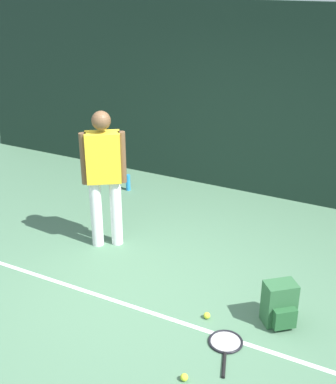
{
  "coord_description": "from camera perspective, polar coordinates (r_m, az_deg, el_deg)",
  "views": [
    {
      "loc": [
        2.2,
        -3.88,
        3.16
      ],
      "look_at": [
        0.0,
        0.4,
        1.0
      ],
      "focal_mm": 46.9,
      "sensor_mm": 36.0,
      "label": 1
    }
  ],
  "objects": [
    {
      "name": "ground_plane",
      "position": [
        5.47,
        -1.95,
        -11.15
      ],
      "size": [
        12.0,
        12.0,
        0.0
      ],
      "primitive_type": "plane",
      "color": "#4C7556"
    },
    {
      "name": "back_fence",
      "position": [
        7.44,
        9.34,
        10.05
      ],
      "size": [
        10.0,
        0.1,
        2.77
      ],
      "primitive_type": "cube",
      "color": "#192D23",
      "rests_on": "ground"
    },
    {
      "name": "court_line",
      "position": [
        5.24,
        -3.74,
        -12.96
      ],
      "size": [
        9.0,
        0.05,
        0.0
      ],
      "primitive_type": "cube",
      "color": "white",
      "rests_on": "ground"
    },
    {
      "name": "tennis_player",
      "position": [
        5.94,
        -7.29,
        2.28
      ],
      "size": [
        0.46,
        0.41,
        1.7
      ],
      "rotation": [
        0.0,
        0.0,
        0.59
      ],
      "color": "white",
      "rests_on": "ground"
    },
    {
      "name": "tennis_racket",
      "position": [
        4.82,
        6.55,
        -16.77
      ],
      "size": [
        0.41,
        0.64,
        0.03
      ],
      "rotation": [
        0.0,
        0.0,
        1.89
      ],
      "color": "black",
      "rests_on": "ground"
    },
    {
      "name": "backpack",
      "position": [
        5.03,
        12.6,
        -12.39
      ],
      "size": [
        0.38,
        0.38,
        0.44
      ],
      "rotation": [
        0.0,
        0.0,
        0.7
      ],
      "color": "#2D6038",
      "rests_on": "ground"
    },
    {
      "name": "tennis_ball_near_player",
      "position": [
        5.09,
        4.45,
        -13.83
      ],
      "size": [
        0.07,
        0.07,
        0.07
      ],
      "primitive_type": "sphere",
      "color": "#CCE033",
      "rests_on": "ground"
    },
    {
      "name": "tennis_ball_by_fence",
      "position": [
        4.47,
        1.86,
        -20.31
      ],
      "size": [
        0.07,
        0.07,
        0.07
      ],
      "primitive_type": "sphere",
      "color": "#CCE033",
      "rests_on": "ground"
    },
    {
      "name": "water_bottle",
      "position": [
        7.77,
        -4.56,
        1.08
      ],
      "size": [
        0.07,
        0.07,
        0.25
      ],
      "primitive_type": "cylinder",
      "color": "#268CD8",
      "rests_on": "ground"
    }
  ]
}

